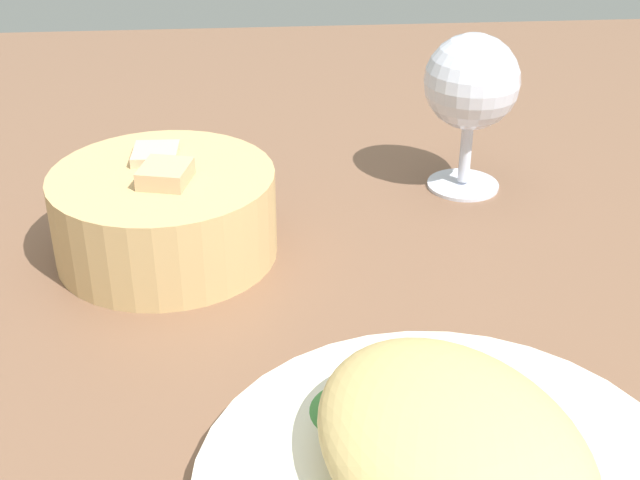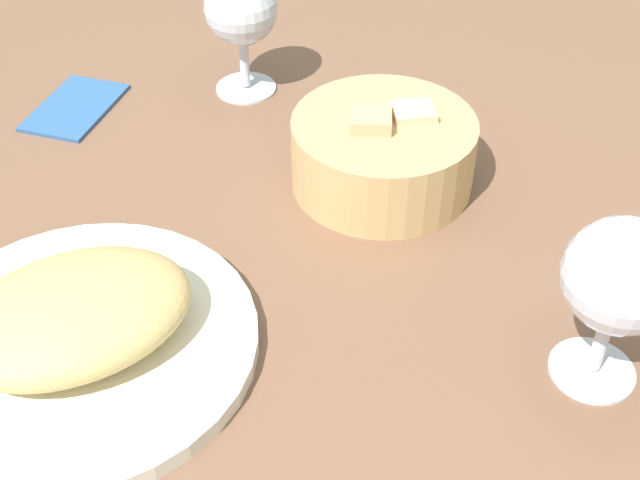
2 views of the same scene
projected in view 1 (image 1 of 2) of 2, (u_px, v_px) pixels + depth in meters
The scene contains 5 objects.
ground_plane at pixel (229, 341), 58.95cm from camera, with size 140.00×140.00×2.00cm, color brown.
omelette at pixel (453, 445), 43.29cm from camera, with size 17.16×12.55×4.83cm, color #D6B86F.
lettuce_garnish at pixel (355, 401), 48.80cm from camera, with size 5.05×5.05×1.44cm, color #3D823C.
bread_basket at pixel (165, 213), 65.42cm from camera, with size 16.41×16.41×7.85cm.
wine_glass_near at pixel (471, 87), 72.54cm from camera, with size 7.89×7.89×13.43cm.
Camera 1 is at (-48.35, -2.36, 33.83)cm, focal length 49.90 mm.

